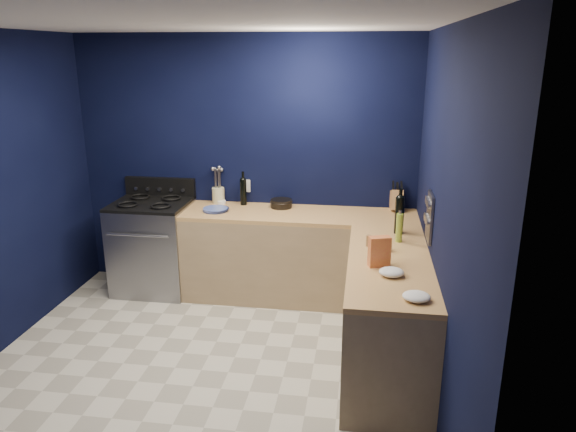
% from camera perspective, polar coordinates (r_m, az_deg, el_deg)
% --- Properties ---
extents(floor, '(3.50, 3.50, 0.02)m').
position_cam_1_polar(floor, '(4.48, -9.20, -15.99)').
color(floor, beige).
rests_on(floor, ground).
extents(ceiling, '(3.50, 3.50, 0.02)m').
position_cam_1_polar(ceiling, '(3.76, -11.20, 19.71)').
color(ceiling, silver).
rests_on(ceiling, ground).
extents(wall_back, '(3.50, 0.02, 2.60)m').
position_cam_1_polar(wall_back, '(5.57, -4.50, 5.48)').
color(wall_back, black).
rests_on(wall_back, ground).
extents(wall_right, '(0.02, 3.50, 2.60)m').
position_cam_1_polar(wall_right, '(3.77, 16.22, -0.86)').
color(wall_right, black).
rests_on(wall_right, ground).
extents(wall_front, '(3.50, 0.02, 2.60)m').
position_cam_1_polar(wall_front, '(2.44, -23.21, -11.70)').
color(wall_front, black).
rests_on(wall_front, ground).
extents(cab_back, '(2.30, 0.63, 0.86)m').
position_cam_1_polar(cab_back, '(5.41, 1.19, -4.45)').
color(cab_back, tan).
rests_on(cab_back, floor).
extents(top_back, '(2.30, 0.63, 0.04)m').
position_cam_1_polar(top_back, '(5.26, 1.22, 0.11)').
color(top_back, '#9A6938').
rests_on(top_back, cab_back).
extents(cab_right, '(0.63, 1.67, 0.86)m').
position_cam_1_polar(cab_right, '(4.33, 10.44, -10.52)').
color(cab_right, tan).
rests_on(cab_right, floor).
extents(top_right, '(0.63, 1.67, 0.04)m').
position_cam_1_polar(top_right, '(4.15, 10.78, -4.99)').
color(top_right, '#9A6938').
rests_on(top_right, cab_right).
extents(gas_range, '(0.76, 0.66, 0.92)m').
position_cam_1_polar(gas_range, '(5.76, -14.12, -3.28)').
color(gas_range, gray).
rests_on(gas_range, floor).
extents(oven_door, '(0.59, 0.02, 0.42)m').
position_cam_1_polar(oven_door, '(5.50, -15.33, -4.50)').
color(oven_door, black).
rests_on(oven_door, gas_range).
extents(cooktop, '(0.76, 0.66, 0.03)m').
position_cam_1_polar(cooktop, '(5.62, -14.47, 1.26)').
color(cooktop, black).
rests_on(cooktop, gas_range).
extents(backguard, '(0.76, 0.06, 0.20)m').
position_cam_1_polar(backguard, '(5.86, -13.44, 3.04)').
color(backguard, black).
rests_on(backguard, gas_range).
extents(spice_panel, '(0.02, 0.28, 0.38)m').
position_cam_1_polar(spice_panel, '(4.32, 14.84, -0.13)').
color(spice_panel, gray).
rests_on(spice_panel, wall_right).
extents(wall_outlet, '(0.09, 0.02, 0.13)m').
position_cam_1_polar(wall_outlet, '(5.60, -4.49, 3.23)').
color(wall_outlet, white).
rests_on(wall_outlet, wall_back).
extents(plate_stack, '(0.29, 0.29, 0.03)m').
position_cam_1_polar(plate_stack, '(5.37, -7.74, 0.69)').
color(plate_stack, '#4050AC').
rests_on(plate_stack, top_back).
extents(ramekin, '(0.11, 0.11, 0.03)m').
position_cam_1_polar(ramekin, '(5.61, -7.09, 1.48)').
color(ramekin, white).
rests_on(ramekin, top_back).
extents(utensil_crock, '(0.15, 0.15, 0.16)m').
position_cam_1_polar(utensil_crock, '(5.65, -7.43, 2.21)').
color(utensil_crock, beige).
rests_on(utensil_crock, top_back).
extents(wine_bottle_back, '(0.08, 0.08, 0.27)m').
position_cam_1_polar(wine_bottle_back, '(5.53, -4.78, 2.56)').
color(wine_bottle_back, black).
rests_on(wine_bottle_back, top_back).
extents(lemon_basket, '(0.28, 0.28, 0.08)m').
position_cam_1_polar(lemon_basket, '(5.44, -0.72, 1.35)').
color(lemon_basket, black).
rests_on(lemon_basket, top_back).
extents(knife_block, '(0.14, 0.25, 0.25)m').
position_cam_1_polar(knife_block, '(5.44, 11.47, 1.64)').
color(knife_block, '#9A6C3E').
rests_on(knife_block, top_back).
extents(wine_bottle_right, '(0.09, 0.09, 0.32)m').
position_cam_1_polar(wine_bottle_right, '(4.73, 11.77, 0.05)').
color(wine_bottle_right, black).
rests_on(wine_bottle_right, top_right).
extents(oil_bottle, '(0.07, 0.07, 0.24)m').
position_cam_1_polar(oil_bottle, '(4.53, 11.76, -1.24)').
color(oil_bottle, '#89A32F').
rests_on(oil_bottle, top_right).
extents(spice_jar_near, '(0.04, 0.04, 0.09)m').
position_cam_1_polar(spice_jar_near, '(4.40, 8.59, -2.62)').
color(spice_jar_near, olive).
rests_on(spice_jar_near, top_right).
extents(spice_jar_far, '(0.06, 0.06, 0.09)m').
position_cam_1_polar(spice_jar_far, '(4.33, 10.70, -3.13)').
color(spice_jar_far, olive).
rests_on(spice_jar_far, top_right).
extents(crouton_bag, '(0.17, 0.12, 0.23)m').
position_cam_1_polar(crouton_bag, '(3.99, 9.70, -3.76)').
color(crouton_bag, red).
rests_on(crouton_bag, top_right).
extents(towel_front, '(0.19, 0.17, 0.06)m').
position_cam_1_polar(towel_front, '(3.86, 10.96, -5.89)').
color(towel_front, white).
rests_on(towel_front, top_right).
extents(towel_end, '(0.18, 0.16, 0.05)m').
position_cam_1_polar(towel_end, '(3.54, 13.52, -8.33)').
color(towel_end, white).
rests_on(towel_end, top_right).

